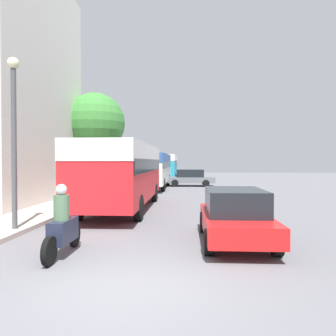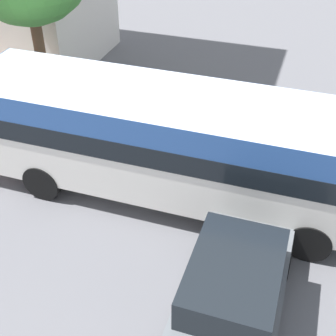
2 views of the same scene
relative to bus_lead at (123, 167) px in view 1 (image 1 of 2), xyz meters
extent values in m
plane|color=slate|center=(1.96, -9.69, -1.97)|extent=(120.00, 120.00, 0.00)
cube|color=silver|center=(-6.77, 1.92, 4.36)|extent=(5.07, 9.65, 12.66)
cube|color=red|center=(0.00, 0.00, -0.21)|extent=(2.55, 9.69, 2.53)
cube|color=white|center=(0.00, 0.00, 0.68)|extent=(2.57, 9.74, 0.76)
cube|color=black|center=(0.00, 0.00, 0.11)|extent=(2.60, 9.30, 0.56)
cylinder|color=black|center=(-1.17, 3.00, -1.47)|extent=(0.28, 1.00, 1.00)
cylinder|color=black|center=(1.17, 3.00, -1.47)|extent=(0.28, 1.00, 1.00)
cylinder|color=black|center=(-1.17, -3.00, -1.47)|extent=(0.28, 1.00, 1.00)
cylinder|color=black|center=(1.17, -3.00, -1.47)|extent=(0.28, 1.00, 1.00)
cube|color=silver|center=(0.03, 12.46, -0.28)|extent=(2.55, 10.77, 2.38)
cube|color=#2D569E|center=(0.03, 12.46, 0.55)|extent=(2.57, 10.83, 0.71)
cube|color=black|center=(0.03, 12.46, 0.01)|extent=(2.60, 10.34, 0.52)
cylinder|color=black|center=(-1.14, 15.80, -1.47)|extent=(0.28, 1.00, 1.00)
cylinder|color=black|center=(1.21, 15.80, -1.47)|extent=(0.28, 1.00, 1.00)
cylinder|color=black|center=(-1.14, 9.12, -1.47)|extent=(0.28, 1.00, 1.00)
cylinder|color=black|center=(1.21, 9.12, -1.47)|extent=(0.28, 1.00, 1.00)
cube|color=teal|center=(0.37, 25.08, -0.20)|extent=(2.50, 9.35, 2.54)
cube|color=white|center=(0.37, 25.08, 0.69)|extent=(2.52, 9.39, 0.76)
cube|color=black|center=(0.37, 25.08, 0.12)|extent=(2.55, 8.97, 0.56)
cylinder|color=black|center=(-0.78, 27.97, -1.47)|extent=(0.28, 1.00, 1.00)
cylinder|color=black|center=(1.51, 27.97, -1.47)|extent=(0.28, 1.00, 1.00)
cylinder|color=black|center=(-0.78, 22.18, -1.47)|extent=(0.28, 1.00, 1.00)
cylinder|color=black|center=(1.51, 22.18, -1.47)|extent=(0.28, 1.00, 1.00)
cube|color=#1E2338|center=(0.04, -7.63, -1.38)|extent=(0.39, 1.10, 0.55)
cylinder|color=black|center=(0.04, -6.83, -1.65)|extent=(0.10, 0.64, 0.64)
cylinder|color=black|center=(0.04, -8.43, -1.65)|extent=(0.12, 0.64, 0.64)
cylinder|color=#4C6B4C|center=(0.04, -7.73, -0.80)|extent=(0.36, 0.36, 0.60)
sphere|color=silver|center=(0.04, -7.73, -0.37)|extent=(0.26, 0.26, 0.26)
cube|color=red|center=(4.35, -6.11, -1.40)|extent=(1.75, 4.18, 0.50)
cube|color=black|center=(4.35, -6.11, -0.82)|extent=(1.54, 2.30, 0.67)
cylinder|color=black|center=(3.54, -4.81, -1.65)|extent=(0.22, 0.64, 0.64)
cylinder|color=black|center=(5.15, -4.81, -1.65)|extent=(0.22, 0.64, 0.64)
cylinder|color=black|center=(3.54, -7.41, -1.65)|extent=(0.22, 0.64, 0.64)
cylinder|color=black|center=(5.15, -7.41, -1.65)|extent=(0.22, 0.64, 0.64)
cube|color=slate|center=(3.29, 14.51, -1.39)|extent=(4.41, 1.89, 0.51)
cube|color=black|center=(3.29, 14.51, -0.80)|extent=(2.42, 1.66, 0.68)
cylinder|color=black|center=(1.92, 13.64, -1.65)|extent=(0.64, 0.22, 0.64)
cylinder|color=black|center=(1.92, 15.38, -1.65)|extent=(0.64, 0.22, 0.64)
cylinder|color=black|center=(4.65, 13.64, -1.65)|extent=(0.64, 0.22, 0.64)
cylinder|color=black|center=(4.65, 15.38, -1.65)|extent=(0.64, 0.22, 0.64)
cylinder|color=#232838|center=(-2.55, 31.35, -1.44)|extent=(0.32, 0.32, 0.77)
cylinder|color=black|center=(-2.55, 31.35, -0.73)|extent=(0.40, 0.40, 0.64)
sphere|color=tan|center=(-2.55, 31.35, -0.30)|extent=(0.21, 0.21, 0.21)
cylinder|color=brown|center=(-3.25, 6.65, -0.22)|extent=(0.36, 0.36, 3.21)
sphere|color=#387A33|center=(-3.25, 6.65, 2.91)|extent=(4.05, 4.05, 4.05)
cylinder|color=#47474C|center=(-2.39, -5.37, 0.69)|extent=(0.16, 0.16, 5.02)
sphere|color=beige|center=(-2.39, -5.37, 3.35)|extent=(0.36, 0.36, 0.36)
camera|label=1|loc=(3.02, -15.30, 0.29)|focal=35.00mm
camera|label=2|loc=(9.11, 15.16, 5.98)|focal=50.00mm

